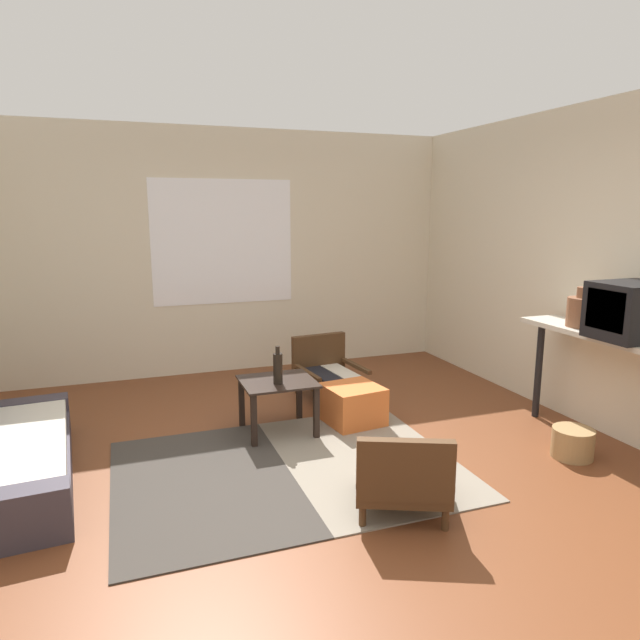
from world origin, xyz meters
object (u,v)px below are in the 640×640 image
(console_shelf, at_px, (617,350))
(glass_bottle, at_px, (278,368))
(crt_television, at_px, (631,311))
(clay_vase, at_px, (582,311))
(coffee_table, at_px, (278,391))
(armchair_by_window, at_px, (327,369))
(ottoman_orange, at_px, (353,405))
(armchair_striped_foreground, at_px, (402,476))
(wicker_basket, at_px, (573,443))

(console_shelf, xyz_separation_m, glass_bottle, (-2.30, 1.13, -0.22))
(crt_television, relative_size, clay_vase, 1.59)
(coffee_table, xyz_separation_m, clay_vase, (2.28, -0.86, 0.68))
(armchair_by_window, relative_size, ottoman_orange, 1.49)
(armchair_striped_foreground, height_order, console_shelf, console_shelf)
(coffee_table, height_order, wicker_basket, coffee_table)
(armchair_striped_foreground, xyz_separation_m, crt_television, (1.91, 0.18, 0.87))
(wicker_basket, bearing_deg, clay_vase, 46.88)
(clay_vase, height_order, glass_bottle, clay_vase)
(ottoman_orange, bearing_deg, wicker_basket, -42.69)
(crt_television, distance_m, glass_bottle, 2.65)
(console_shelf, relative_size, crt_television, 3.37)
(ottoman_orange, relative_size, glass_bottle, 1.46)
(ottoman_orange, height_order, crt_television, crt_television)
(armchair_striped_foreground, xyz_separation_m, wicker_basket, (1.58, 0.28, -0.13))
(armchair_by_window, bearing_deg, clay_vase, -46.11)
(console_shelf, distance_m, clay_vase, 0.43)
(ottoman_orange, bearing_deg, console_shelf, -36.40)
(ottoman_orange, xyz_separation_m, wicker_basket, (1.28, -1.18, -0.06))
(coffee_table, relative_size, console_shelf, 0.35)
(coffee_table, xyz_separation_m, armchair_by_window, (0.72, 0.76, -0.09))
(armchair_by_window, bearing_deg, ottoman_orange, -94.10)
(armchair_striped_foreground, height_order, glass_bottle, glass_bottle)
(glass_bottle, bearing_deg, wicker_basket, -29.82)
(wicker_basket, bearing_deg, armchair_striped_foreground, -169.97)
(crt_television, xyz_separation_m, wicker_basket, (-0.33, 0.10, -1.00))
(coffee_table, xyz_separation_m, ottoman_orange, (0.66, -0.03, -0.19))
(armchair_by_window, relative_size, wicker_basket, 2.21)
(coffee_table, height_order, clay_vase, clay_vase)
(armchair_by_window, bearing_deg, armchair_striped_foreground, -98.91)
(armchair_striped_foreground, height_order, clay_vase, clay_vase)
(coffee_table, bearing_deg, crt_television, -29.92)
(ottoman_orange, bearing_deg, crt_television, -38.54)
(armchair_by_window, relative_size, crt_television, 1.32)
(ottoman_orange, xyz_separation_m, glass_bottle, (-0.68, -0.06, 0.41))
(armchair_striped_foreground, bearing_deg, clay_vase, 18.33)
(console_shelf, height_order, glass_bottle, console_shelf)
(console_shelf, xyz_separation_m, wicker_basket, (-0.33, 0.01, -0.69))
(clay_vase, bearing_deg, glass_bottle, 161.39)
(armchair_by_window, distance_m, wicker_basket, 2.33)
(armchair_by_window, xyz_separation_m, ottoman_orange, (-0.06, -0.79, -0.10))
(armchair_by_window, height_order, wicker_basket, armchair_by_window)
(glass_bottle, bearing_deg, armchair_by_window, 48.93)
(armchair_by_window, height_order, crt_television, crt_television)
(console_shelf, bearing_deg, clay_vase, 90.00)
(coffee_table, bearing_deg, armchair_striped_foreground, -76.18)
(coffee_table, height_order, crt_television, crt_television)
(ottoman_orange, xyz_separation_m, console_shelf, (1.61, -1.19, 0.63))
(armchair_striped_foreground, bearing_deg, wicker_basket, 10.03)
(clay_vase, bearing_deg, ottoman_orange, 152.78)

